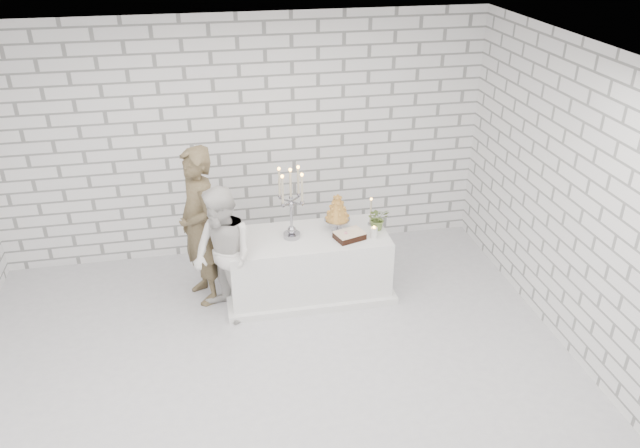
{
  "coord_description": "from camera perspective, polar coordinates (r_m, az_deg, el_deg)",
  "views": [
    {
      "loc": [
        -0.46,
        -4.61,
        4.1
      ],
      "look_at": [
        0.66,
        1.02,
        1.05
      ],
      "focal_mm": 34.45,
      "sensor_mm": 36.0,
      "label": 1
    }
  ],
  "objects": [
    {
      "name": "extra_taper",
      "position": [
        7.08,
        4.73,
        1.09
      ],
      "size": [
        0.07,
        0.07,
        0.32
      ],
      "primitive_type": "cylinder",
      "rotation": [
        0.0,
        0.0,
        -0.27
      ],
      "color": "#BCB194",
      "rests_on": "cake_table"
    },
    {
      "name": "groom",
      "position": [
        6.86,
        -11.13,
        -0.23
      ],
      "size": [
        0.65,
        0.78,
        1.84
      ],
      "primitive_type": "imported",
      "rotation": [
        0.0,
        0.0,
        -1.2
      ],
      "color": "brown",
      "rests_on": "ground"
    },
    {
      "name": "wall_right",
      "position": [
        6.33,
        23.23,
        1.28
      ],
      "size": [
        0.01,
        5.0,
        3.0
      ],
      "primitive_type": "cube",
      "color": "white",
      "rests_on": "ground"
    },
    {
      "name": "candelabra",
      "position": [
        6.68,
        -2.71,
        1.89
      ],
      "size": [
        0.35,
        0.35,
        0.83
      ],
      "primitive_type": null,
      "rotation": [
        0.0,
        0.0,
        0.02
      ],
      "color": "#94939D",
      "rests_on": "cake_table"
    },
    {
      "name": "cake_table",
      "position": [
        7.08,
        -1.11,
        -3.77
      ],
      "size": [
        1.8,
        0.8,
        0.75
      ],
      "primitive_type": "cube",
      "color": "white",
      "rests_on": "ground"
    },
    {
      "name": "pillar_candle",
      "position": [
        6.87,
        5.02,
        -0.79
      ],
      "size": [
        0.1,
        0.1,
        0.12
      ],
      "primitive_type": "cylinder",
      "rotation": [
        0.0,
        0.0,
        -0.26
      ],
      "color": "white",
      "rests_on": "cake_table"
    },
    {
      "name": "ground",
      "position": [
        6.19,
        -4.27,
        -13.62
      ],
      "size": [
        6.0,
        5.0,
        0.01
      ],
      "primitive_type": "cube",
      "color": "silver",
      "rests_on": "ground"
    },
    {
      "name": "flowers",
      "position": [
        7.01,
        5.39,
        0.51
      ],
      "size": [
        0.25,
        0.22,
        0.27
      ],
      "primitive_type": "imported",
      "rotation": [
        0.0,
        0.0,
        -0.02
      ],
      "color": "#4B6936",
      "rests_on": "cake_table"
    },
    {
      "name": "ceiling",
      "position": [
        4.77,
        -5.58,
        14.49
      ],
      "size": [
        6.0,
        5.0,
        0.01
      ],
      "primitive_type": "cube",
      "color": "white",
      "rests_on": "ground"
    },
    {
      "name": "croquembouche",
      "position": [
        6.91,
        1.62,
        1.12
      ],
      "size": [
        0.32,
        0.32,
        0.46
      ],
      "primitive_type": null,
      "rotation": [
        0.0,
        0.0,
        -0.1
      ],
      "color": "#AF762E",
      "rests_on": "cake_table"
    },
    {
      "name": "bride",
      "position": [
        6.55,
        -8.95,
        -2.98
      ],
      "size": [
        0.88,
        0.94,
        1.54
      ],
      "primitive_type": "imported",
      "rotation": [
        0.0,
        0.0,
        -1.05
      ],
      "color": "silver",
      "rests_on": "ground"
    },
    {
      "name": "wall_back",
      "position": [
        7.59,
        -7.15,
        7.7
      ],
      "size": [
        6.0,
        0.01,
        3.0
      ],
      "primitive_type": "cube",
      "color": "white",
      "rests_on": "ground"
    },
    {
      "name": "chocolate_cake",
      "position": [
        6.83,
        2.76,
        -1.07
      ],
      "size": [
        0.37,
        0.31,
        0.08
      ],
      "primitive_type": "cube",
      "rotation": [
        0.0,
        0.0,
        0.31
      ],
      "color": "black",
      "rests_on": "cake_table"
    }
  ]
}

